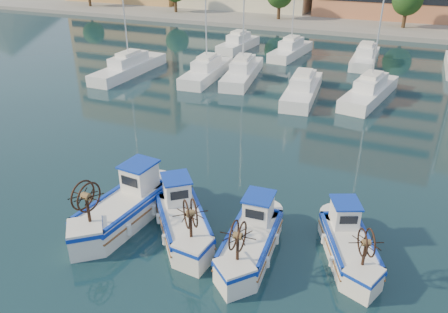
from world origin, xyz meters
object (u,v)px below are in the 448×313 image
fishing_boat_b (182,218)px  fishing_boat_c (251,238)px  fishing_boat_d (348,242)px  fishing_boat_a (125,205)px

fishing_boat_b → fishing_boat_c: fishing_boat_b is taller
fishing_boat_c → fishing_boat_d: 3.90m
fishing_boat_b → fishing_boat_c: 3.24m
fishing_boat_a → fishing_boat_c: bearing=6.6°
fishing_boat_a → fishing_boat_b: 2.78m
fishing_boat_b → fishing_boat_c: (3.24, -0.09, -0.02)m
fishing_boat_b → fishing_boat_c: bearing=-41.7°
fishing_boat_d → fishing_boat_b: bearing=166.0°
fishing_boat_a → fishing_boat_b: bearing=10.4°
fishing_boat_a → fishing_boat_c: 6.01m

